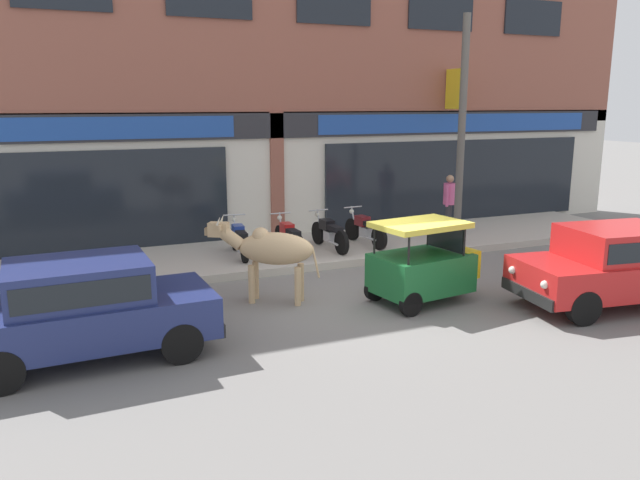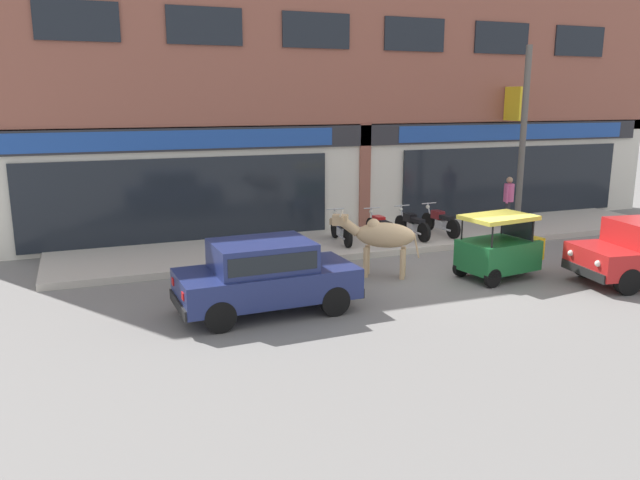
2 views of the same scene
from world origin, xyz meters
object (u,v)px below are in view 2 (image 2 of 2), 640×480
at_px(motorcycle_2, 412,225).
at_px(pedestrian, 509,196).
at_px(auto_rickshaw, 500,251).
at_px(motorcycle_3, 440,222).
at_px(car_1, 265,273).
at_px(motorcycle_0, 341,229).
at_px(motorcycle_1, 381,228).
at_px(cow, 381,235).
at_px(utility_pole, 523,143).

bearing_deg(motorcycle_2, pedestrian, 4.39).
distance_m(auto_rickshaw, motorcycle_3, 4.10).
xyz_separation_m(auto_rickshaw, motorcycle_2, (-0.16, 3.93, -0.10)).
distance_m(car_1, auto_rickshaw, 5.91).
xyz_separation_m(motorcycle_0, pedestrian, (5.79, 0.09, 0.60)).
xyz_separation_m(auto_rickshaw, motorcycle_1, (-1.21, 3.88, -0.10)).
relative_size(car_1, pedestrian, 2.29).
distance_m(car_1, motorcycle_0, 5.72).
distance_m(motorcycle_1, motorcycle_3, 2.07).
bearing_deg(auto_rickshaw, motorcycle_1, 107.30).
bearing_deg(motorcycle_1, car_1, -137.87).
xyz_separation_m(cow, motorcycle_3, (3.46, 2.90, -0.45)).
relative_size(motorcycle_0, motorcycle_3, 1.00).
relative_size(car_1, motorcycle_3, 2.02).
bearing_deg(motorcycle_1, utility_pole, -11.60).
relative_size(car_1, utility_pole, 0.67).
distance_m(cow, car_1, 3.61).
height_order(auto_rickshaw, motorcycle_3, auto_rickshaw).
xyz_separation_m(auto_rickshaw, utility_pole, (2.89, 3.04, 2.24)).
relative_size(motorcycle_0, utility_pole, 0.33).
height_order(auto_rickshaw, utility_pole, utility_pole).
relative_size(cow, utility_pole, 0.35).
xyz_separation_m(car_1, motorcycle_0, (3.56, 4.47, -0.26)).
bearing_deg(pedestrian, utility_pole, -115.51).
bearing_deg(motorcycle_0, motorcycle_1, -11.81).
bearing_deg(motorcycle_3, motorcycle_1, -176.33).
bearing_deg(motorcycle_1, motorcycle_0, 168.19).
height_order(cow, motorcycle_0, cow).
bearing_deg(car_1, pedestrian, 26.02).
height_order(motorcycle_0, utility_pole, utility_pole).
height_order(cow, car_1, cow).
bearing_deg(motorcycle_2, motorcycle_0, 175.04).
bearing_deg(car_1, cow, 24.10).
distance_m(motorcycle_2, motorcycle_3, 1.02).
bearing_deg(auto_rickshaw, motorcycle_2, 92.27).
xyz_separation_m(motorcycle_1, motorcycle_3, (2.07, 0.13, 0.00)).
distance_m(auto_rickshaw, motorcycle_0, 4.73).
relative_size(cow, motorcycle_1, 1.04).
height_order(auto_rickshaw, motorcycle_0, auto_rickshaw).
xyz_separation_m(motorcycle_1, pedestrian, (4.66, 0.32, 0.60)).
bearing_deg(motorcycle_2, car_1, -143.25).
relative_size(auto_rickshaw, motorcycle_0, 1.14).
bearing_deg(car_1, auto_rickshaw, 3.49).
bearing_deg(motorcycle_0, cow, -95.02).
bearing_deg(motorcycle_2, motorcycle_3, 4.82).
bearing_deg(cow, pedestrian, 27.03).
height_order(car_1, motorcycle_1, car_1).
height_order(motorcycle_2, pedestrian, pedestrian).
distance_m(auto_rickshaw, motorcycle_1, 4.06).
xyz_separation_m(car_1, pedestrian, (9.34, 4.56, 0.34)).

